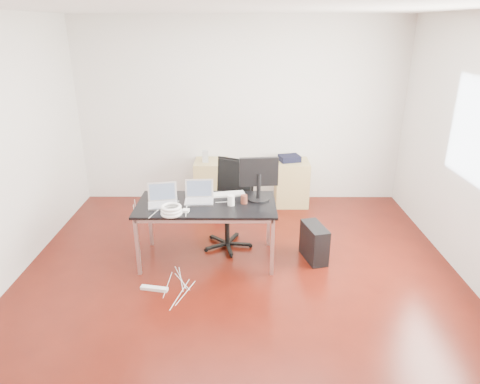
{
  "coord_description": "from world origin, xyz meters",
  "views": [
    {
      "loc": [
        0.02,
        -4.04,
        2.65
      ],
      "look_at": [
        0.0,
        0.55,
        0.85
      ],
      "focal_mm": 32.0,
      "sensor_mm": 36.0,
      "label": 1
    }
  ],
  "objects_px": {
    "filing_cabinet_right": "(292,183)",
    "pc_tower": "(314,243)",
    "office_chair": "(230,200)",
    "filing_cabinet_left": "(211,182)",
    "desk": "(207,207)"
  },
  "relations": [
    {
      "from": "filing_cabinet_right",
      "to": "pc_tower",
      "type": "height_order",
      "value": "filing_cabinet_right"
    },
    {
      "from": "office_chair",
      "to": "pc_tower",
      "type": "distance_m",
      "value": 1.16
    },
    {
      "from": "office_chair",
      "to": "filing_cabinet_right",
      "type": "relative_size",
      "value": 1.54
    },
    {
      "from": "filing_cabinet_left",
      "to": "desk",
      "type": "bearing_deg",
      "value": -87.81
    },
    {
      "from": "desk",
      "to": "filing_cabinet_right",
      "type": "relative_size",
      "value": 2.29
    },
    {
      "from": "office_chair",
      "to": "filing_cabinet_right",
      "type": "xyz_separation_m",
      "value": [
        0.93,
        1.34,
        -0.26
      ]
    },
    {
      "from": "office_chair",
      "to": "filing_cabinet_right",
      "type": "height_order",
      "value": "office_chair"
    },
    {
      "from": "desk",
      "to": "office_chair",
      "type": "height_order",
      "value": "office_chair"
    },
    {
      "from": "office_chair",
      "to": "pc_tower",
      "type": "height_order",
      "value": "office_chair"
    },
    {
      "from": "office_chair",
      "to": "filing_cabinet_left",
      "type": "relative_size",
      "value": 1.54
    },
    {
      "from": "desk",
      "to": "pc_tower",
      "type": "distance_m",
      "value": 1.36
    },
    {
      "from": "filing_cabinet_right",
      "to": "pc_tower",
      "type": "distance_m",
      "value": 1.74
    },
    {
      "from": "desk",
      "to": "filing_cabinet_left",
      "type": "relative_size",
      "value": 2.29
    },
    {
      "from": "desk",
      "to": "filing_cabinet_right",
      "type": "height_order",
      "value": "desk"
    },
    {
      "from": "office_chair",
      "to": "desk",
      "type": "bearing_deg",
      "value": -99.08
    }
  ]
}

